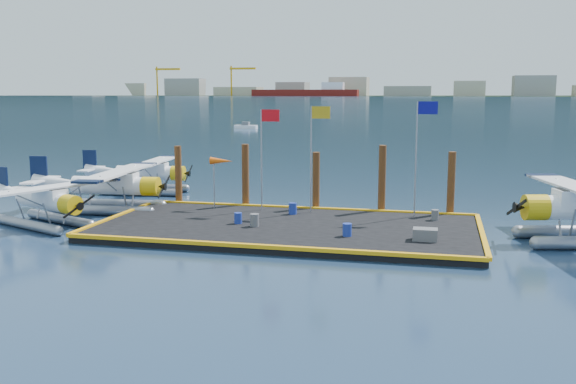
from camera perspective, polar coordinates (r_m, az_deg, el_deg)
name	(u,v)px	position (r m, az deg, el deg)	size (l,w,h in m)	color
ground	(288,232)	(34.40, -0.04, -3.57)	(4000.00, 4000.00, 0.00)	navy
dock	(288,228)	(34.36, -0.04, -3.25)	(20.00, 10.00, 0.40)	black
dock_bumpers	(288,223)	(34.30, -0.04, -2.77)	(20.25, 10.25, 0.18)	#EDA30D
far_backdrop	(535,90)	(1785.34, 21.08, 8.47)	(3050.00, 2050.00, 810.00)	black
seaplane_a	(47,203)	(37.79, -20.65, -0.95)	(8.00, 8.43, 3.07)	gray
seaplane_b	(113,188)	(41.23, -15.28, 0.33)	(8.81, 9.71, 3.44)	gray
seaplane_c	(149,175)	(48.08, -12.29, 1.49)	(8.09, 8.93, 3.16)	gray
drum_0	(238,218)	(34.67, -4.46, -2.33)	(0.42, 0.42, 0.59)	#1B3097
drum_1	(347,230)	(31.72, 5.28, -3.37)	(0.45, 0.45, 0.63)	#1B3097
drum_3	(255,220)	(33.86, -2.99, -2.51)	(0.48, 0.48, 0.67)	#59595E
drum_4	(435,215)	(36.38, 12.93, -2.00)	(0.41, 0.41, 0.58)	#59595E
drum_5	(293,209)	(37.17, 0.42, -1.48)	(0.47, 0.47, 0.66)	#1B3097
crate	(425,234)	(31.39, 12.09, -3.71)	(1.15, 0.77, 0.58)	#59595E
flagpole_red	(265,144)	(37.96, -2.08, 4.32)	(1.14, 0.08, 6.00)	gray
flagpole_yellow	(315,143)	(37.26, 2.37, 4.41)	(1.14, 0.08, 6.20)	gray
flagpole_blue	(420,141)	(36.59, 11.66, 4.42)	(1.14, 0.08, 6.50)	gray
windsock	(221,162)	(38.88, -5.96, 2.66)	(1.40, 0.44, 3.12)	gray
piling_0	(178,177)	(41.76, -9.71, 1.32)	(0.44, 0.44, 4.00)	#4A2615
piling_1	(245,178)	(40.21, -3.80, 1.28)	(0.44, 0.44, 4.20)	#4A2615
piling_2	(316,183)	(39.16, 2.51, 0.79)	(0.44, 0.44, 3.80)	#4A2615
piling_3	(382,181)	(38.58, 8.35, 0.95)	(0.44, 0.44, 4.30)	#4A2615
piling_4	(451,186)	(38.46, 14.29, 0.52)	(0.44, 0.44, 4.00)	#4A2615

